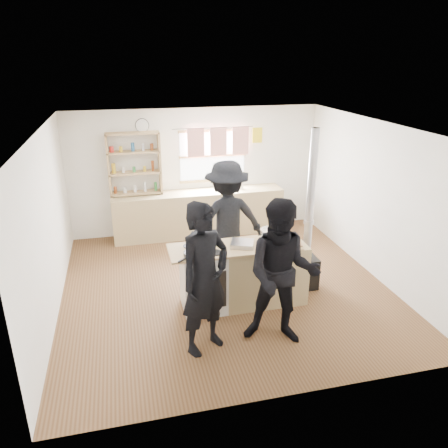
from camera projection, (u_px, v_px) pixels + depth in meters
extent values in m
cube|color=brown|center=(225.00, 286.00, 6.97)|extent=(5.00, 5.00, 0.01)
cube|color=tan|center=(199.00, 213.00, 8.81)|extent=(3.40, 0.55, 0.90)
cube|color=tan|center=(137.00, 193.00, 8.49)|extent=(1.00, 0.28, 0.03)
cube|color=tan|center=(135.00, 173.00, 8.34)|extent=(1.00, 0.28, 0.03)
cube|color=tan|center=(134.00, 152.00, 8.19)|extent=(1.00, 0.28, 0.03)
cube|color=tan|center=(132.00, 133.00, 8.07)|extent=(1.00, 0.28, 0.03)
cube|color=tan|center=(108.00, 166.00, 8.18)|extent=(0.04, 0.28, 1.20)
cube|color=tan|center=(160.00, 163.00, 8.38)|extent=(0.04, 0.28, 1.20)
cylinder|color=silver|center=(241.00, 182.00, 8.79)|extent=(0.10, 0.10, 0.29)
cube|color=silver|center=(203.00, 280.00, 6.21)|extent=(0.60, 0.60, 0.90)
cube|color=tan|center=(263.00, 273.00, 6.40)|extent=(1.20, 0.60, 0.90)
cube|color=tan|center=(234.00, 247.00, 6.14)|extent=(1.84, 0.64, 0.03)
cylinder|color=black|center=(194.00, 254.00, 5.85)|extent=(0.40, 0.40, 0.05)
cylinder|color=#2F541C|center=(194.00, 252.00, 5.85)|extent=(0.25, 0.25, 0.02)
cube|color=silver|center=(242.00, 244.00, 6.14)|extent=(0.40, 0.38, 0.06)
cube|color=brown|center=(242.00, 243.00, 6.13)|extent=(0.34, 0.32, 0.02)
cylinder|color=#B9B9BC|center=(211.00, 238.00, 6.24)|extent=(0.20, 0.20, 0.13)
cylinder|color=#B9B9BC|center=(211.00, 233.00, 6.22)|extent=(0.20, 0.20, 0.01)
sphere|color=black|center=(211.00, 232.00, 6.21)|extent=(0.03, 0.03, 0.03)
cylinder|color=silver|center=(271.00, 236.00, 6.22)|extent=(0.30, 0.30, 0.19)
cylinder|color=silver|center=(271.00, 230.00, 6.18)|extent=(0.31, 0.31, 0.01)
sphere|color=black|center=(271.00, 229.00, 6.18)|extent=(0.03, 0.03, 0.03)
cube|color=tan|center=(292.00, 244.00, 6.20)|extent=(0.32, 0.26, 0.02)
cube|color=olive|center=(292.00, 240.00, 6.17)|extent=(0.24, 0.16, 0.10)
cube|color=black|center=(305.00, 272.00, 6.87)|extent=(0.35, 0.35, 0.50)
cylinder|color=#ADADB2|center=(311.00, 196.00, 6.41)|extent=(0.12, 0.12, 2.00)
imported|color=black|center=(205.00, 279.00, 5.17)|extent=(0.84, 0.75, 1.92)
imported|color=black|center=(282.00, 274.00, 5.32)|extent=(1.12, 1.01, 1.90)
imported|color=black|center=(227.00, 220.00, 7.00)|extent=(1.31, 0.82, 1.93)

